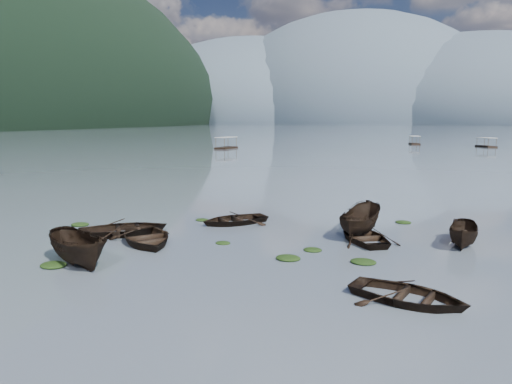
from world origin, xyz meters
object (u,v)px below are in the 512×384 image
(rowboat_3, at_px, (363,240))
(pontoon_left, at_px, (226,149))
(pontoon_centre, at_px, (414,144))
(rowboat_0, at_px, (146,243))

(rowboat_3, relative_size, pontoon_left, 0.64)
(pontoon_left, height_order, pontoon_centre, pontoon_left)
(pontoon_left, bearing_deg, rowboat_0, -64.41)
(pontoon_centre, bearing_deg, rowboat_0, -105.48)
(rowboat_0, bearing_deg, rowboat_3, -23.19)
(rowboat_3, xyz_separation_m, pontoon_centre, (8.21, 108.85, 0.00))
(rowboat_3, relative_size, pontoon_centre, 0.75)
(rowboat_3, bearing_deg, pontoon_left, -91.29)
(rowboat_0, relative_size, pontoon_left, 0.73)
(rowboat_0, bearing_deg, pontoon_centre, 38.02)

